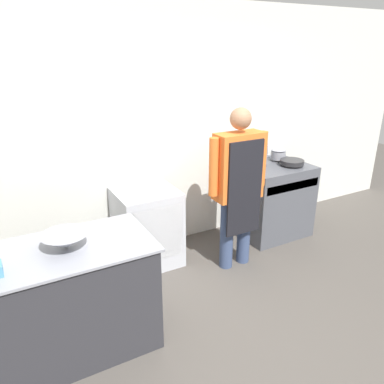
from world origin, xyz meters
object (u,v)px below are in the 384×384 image
stock_pot (256,152)px  person_cook (238,180)px  fridge_unit (147,227)px  stove (271,199)px  saute_pan (292,162)px  sauce_pot (278,154)px  mixing_bowl (65,241)px

stock_pot → person_cook: bearing=-139.5°
fridge_unit → person_cook: 1.10m
stove → person_cook: (-0.83, -0.42, 0.52)m
saute_pan → sauce_pot: (0.00, 0.25, 0.04)m
fridge_unit → mixing_bowl: bearing=-137.0°
fridge_unit → saute_pan: saute_pan is taller
mixing_bowl → stock_pot: 2.60m
fridge_unit → sauce_pot: (1.80, 0.04, 0.56)m
fridge_unit → mixing_bowl: mixing_bowl is taller
stove → sauce_pot: (0.17, 0.13, 0.53)m
fridge_unit → stock_pot: size_ratio=2.98×
fridge_unit → stock_pot: (1.44, 0.04, 0.63)m
stove → stock_pot: 0.64m
stove → fridge_unit: stove is taller
stock_pot → sauce_pot: stock_pot is taller
stove → mixing_bowl: (-2.61, -0.83, 0.49)m
fridge_unit → saute_pan: size_ratio=2.96×
person_cook → sauce_pot: (1.00, 0.55, 0.01)m
mixing_bowl → saute_pan: (2.77, 0.70, 0.00)m
mixing_bowl → saute_pan: bearing=14.2°
fridge_unit → stock_pot: stock_pot is taller
stove → mixing_bowl: 2.78m
mixing_bowl → sauce_pot: 2.93m
person_cook → fridge_unit: bearing=147.7°
person_cook → sauce_pot: bearing=28.8°
fridge_unit → mixing_bowl: 1.43m
saute_pan → mixing_bowl: bearing=-165.8°
stove → mixing_bowl: bearing=-162.4°
person_cook → mixing_bowl: 1.82m
person_cook → mixing_bowl: (-1.78, -0.40, -0.03)m
sauce_pot → stove: bearing=-143.0°
stock_pot → stove: bearing=-33.8°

